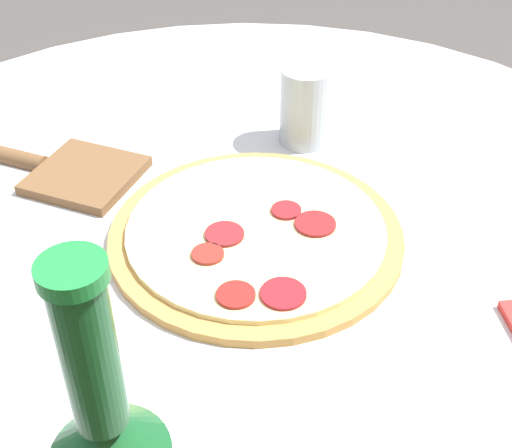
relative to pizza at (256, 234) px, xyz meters
name	(u,v)px	position (x,y,z in m)	size (l,w,h in m)	color
table	(246,336)	(0.00, -0.04, -0.19)	(1.09, 1.09, 0.69)	silver
pizza	(256,234)	(0.00, 0.00, 0.00)	(0.31, 0.31, 0.02)	#C68E47
pizza_paddle	(64,170)	(0.20, -0.17, 0.00)	(0.23, 0.19, 0.02)	brown
drinking_glass	(305,106)	(-0.10, -0.18, 0.04)	(0.06, 0.06, 0.10)	#ADBCC6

